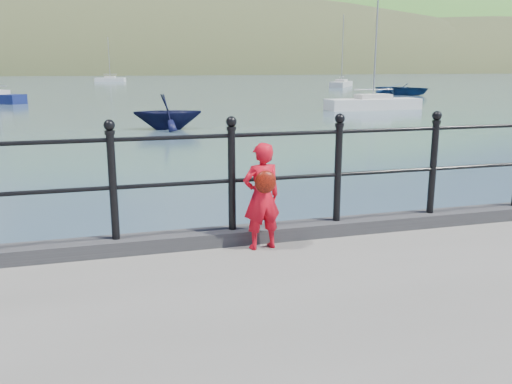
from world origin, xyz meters
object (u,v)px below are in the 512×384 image
object	(u,v)px
railing	(174,170)
sailboat_far	(341,84)
child	(262,196)
launch_navy	(168,112)
launch_blue	(403,89)
sailboat_near	(373,104)
sailboat_deep	(110,80)

from	to	relation	value
railing	sailboat_far	bearing A→B (deg)	63.88
railing	sailboat_far	distance (m)	69.33
child	launch_navy	bearing A→B (deg)	-101.56
child	launch_blue	world-z (taller)	child
sailboat_near	sailboat_far	size ratio (longest dim) A/B	0.92
railing	launch_navy	xyz separation A→B (m)	(2.25, 19.41, -1.03)
child	sailboat_far	xyz separation A→B (m)	(29.67, 62.50, -1.22)
sailboat_deep	launch_navy	bearing A→B (deg)	-72.67
launch_navy	sailboat_near	distance (m)	16.15
child	launch_blue	xyz separation A→B (m)	(27.06, 42.59, -0.99)
railing	sailboat_deep	world-z (taller)	sailboat_deep
railing	launch_navy	bearing A→B (deg)	83.37
railing	launch_navy	size ratio (longest dim) A/B	6.00
sailboat_deep	sailboat_near	bearing A→B (deg)	-60.53
launch_blue	sailboat_far	distance (m)	20.08
child	sailboat_deep	xyz separation A→B (m)	(0.51, 93.83, -1.22)
launch_blue	sailboat_near	world-z (taller)	sailboat_near
railing	child	size ratio (longest dim) A/B	16.44
railing	child	xyz separation A→B (m)	(0.85, -0.26, -0.27)
launch_blue	launch_navy	distance (m)	34.40
sailboat_near	sailboat_far	distance (m)	37.97
child	launch_navy	world-z (taller)	child
sailboat_deep	launch_blue	bearing A→B (deg)	-45.97
launch_navy	sailboat_deep	size ratio (longest dim) A/B	0.39
child	sailboat_far	distance (m)	69.19
launch_navy	sailboat_far	world-z (taller)	sailboat_far
railing	child	bearing A→B (deg)	-17.29
railing	sailboat_near	size ratio (longest dim) A/B	2.10
railing	sailboat_far	xyz separation A→B (m)	(30.52, 62.23, -1.48)
child	launch_navy	distance (m)	19.73
sailboat_near	sailboat_far	bearing A→B (deg)	67.90
sailboat_far	launch_navy	bearing A→B (deg)	-177.00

